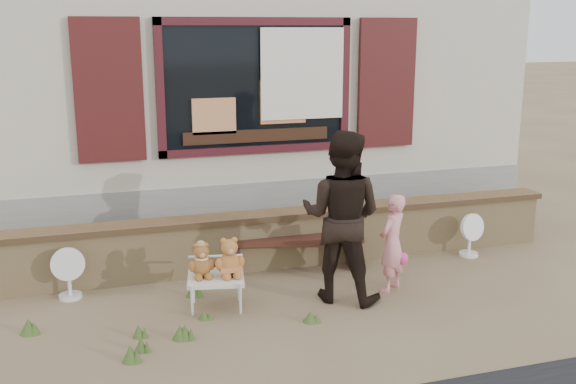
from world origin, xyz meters
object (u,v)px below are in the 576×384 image
object	(u,v)px
teddy_bear_left	(201,259)
adult	(342,217)
teddy_bear_right	(229,256)
child	(392,243)
folding_chair	(216,279)
bench	(295,246)

from	to	relation	value
teddy_bear_left	adult	size ratio (longest dim) A/B	0.20
teddy_bear_right	adult	size ratio (longest dim) A/B	0.23
teddy_bear_left	adult	world-z (taller)	adult
teddy_bear_right	child	distance (m)	1.77
teddy_bear_right	child	size ratio (longest dim) A/B	0.38
folding_chair	child	xyz separation A→B (m)	(1.90, -0.09, 0.22)
folding_chair	adult	bearing A→B (deg)	5.46
teddy_bear_left	folding_chair	bearing A→B (deg)	0.00
teddy_bear_left	bench	bearing A→B (deg)	44.06
teddy_bear_left	teddy_bear_right	bearing A→B (deg)	0.00
bench	adult	xyz separation A→B (m)	(0.20, -0.96, 0.60)
teddy_bear_left	adult	distance (m)	1.49
bench	folding_chair	bearing A→B (deg)	-132.95
bench	child	size ratio (longest dim) A/B	1.52
bench	child	world-z (taller)	child
teddy_bear_right	adult	world-z (taller)	adult
bench	child	xyz separation A→B (m)	(0.80, -0.91, 0.24)
bench	teddy_bear_right	xyz separation A→B (m)	(-0.96, -0.85, 0.25)
bench	teddy_bear_left	world-z (taller)	teddy_bear_left
adult	teddy_bear_left	bearing A→B (deg)	30.63
bench	teddy_bear_left	size ratio (longest dim) A/B	4.47
teddy_bear_left	teddy_bear_right	xyz separation A→B (m)	(0.27, -0.06, 0.02)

